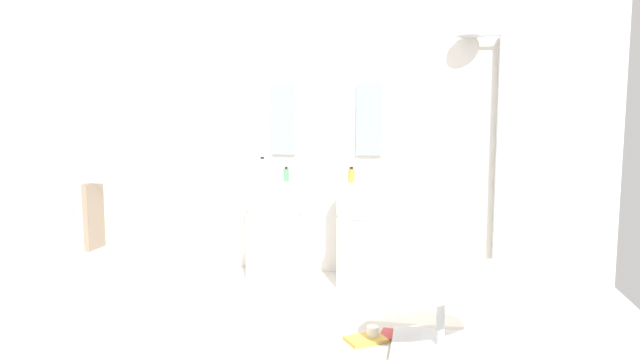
{
  "coord_description": "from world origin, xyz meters",
  "views": [
    {
      "loc": [
        0.87,
        -3.17,
        1.38
      ],
      "look_at": [
        0.15,
        0.55,
        0.95
      ],
      "focal_mm": 31.14,
      "sensor_mm": 36.0,
      "label": 1
    }
  ],
  "objects_px": {
    "pedestal_sink_right": "(365,230)",
    "magazine_charcoal": "(419,339)",
    "shower_column": "(503,154)",
    "soap_bottle_white": "(262,169)",
    "magazine_ochre": "(366,340)",
    "soap_bottle_amber": "(351,175)",
    "towel_rack": "(91,219)",
    "coffee_mug": "(373,333)",
    "soap_bottle_green": "(286,175)",
    "pedestal_sink_left": "(276,227)",
    "magazine_red": "(400,336)",
    "lounge_chair": "(441,296)"
  },
  "relations": [
    {
      "from": "lounge_chair",
      "to": "soap_bottle_amber",
      "type": "distance_m",
      "value": 1.54
    },
    {
      "from": "magazine_red",
      "to": "soap_bottle_green",
      "type": "bearing_deg",
      "value": 141.17
    },
    {
      "from": "magazine_charcoal",
      "to": "coffee_mug",
      "type": "relative_size",
      "value": 2.98
    },
    {
      "from": "pedestal_sink_left",
      "to": "towel_rack",
      "type": "bearing_deg",
      "value": -146.19
    },
    {
      "from": "pedestal_sink_right",
      "to": "coffee_mug",
      "type": "distance_m",
      "value": 1.25
    },
    {
      "from": "magazine_red",
      "to": "coffee_mug",
      "type": "bearing_deg",
      "value": -153.47
    },
    {
      "from": "lounge_chair",
      "to": "magazine_charcoal",
      "type": "xyz_separation_m",
      "value": [
        -0.12,
        0.15,
        -0.33
      ]
    },
    {
      "from": "pedestal_sink_right",
      "to": "shower_column",
      "type": "height_order",
      "value": "shower_column"
    },
    {
      "from": "pedestal_sink_right",
      "to": "magazine_charcoal",
      "type": "distance_m",
      "value": 1.31
    },
    {
      "from": "pedestal_sink_right",
      "to": "shower_column",
      "type": "xyz_separation_m",
      "value": [
        1.1,
        0.22,
        0.62
      ]
    },
    {
      "from": "towel_rack",
      "to": "magazine_ochre",
      "type": "height_order",
      "value": "towel_rack"
    },
    {
      "from": "towel_rack",
      "to": "soap_bottle_green",
      "type": "height_order",
      "value": "soap_bottle_green"
    },
    {
      "from": "soap_bottle_green",
      "to": "shower_column",
      "type": "bearing_deg",
      "value": 10.1
    },
    {
      "from": "pedestal_sink_right",
      "to": "magazine_red",
      "type": "bearing_deg",
      "value": -72.45
    },
    {
      "from": "pedestal_sink_left",
      "to": "magazine_charcoal",
      "type": "xyz_separation_m",
      "value": [
        1.22,
        -1.15,
        -0.43
      ]
    },
    {
      "from": "magazine_charcoal",
      "to": "towel_rack",
      "type": "bearing_deg",
      "value": -161.37
    },
    {
      "from": "shower_column",
      "to": "magazine_charcoal",
      "type": "xyz_separation_m",
      "value": [
        -0.63,
        -1.37,
        -1.06
      ]
    },
    {
      "from": "soap_bottle_amber",
      "to": "towel_rack",
      "type": "bearing_deg",
      "value": -157.66
    },
    {
      "from": "magazine_ochre",
      "to": "soap_bottle_green",
      "type": "bearing_deg",
      "value": 89.96
    },
    {
      "from": "soap_bottle_amber",
      "to": "soap_bottle_green",
      "type": "relative_size",
      "value": 1.04
    },
    {
      "from": "pedestal_sink_right",
      "to": "shower_column",
      "type": "distance_m",
      "value": 1.28
    },
    {
      "from": "pedestal_sink_left",
      "to": "lounge_chair",
      "type": "bearing_deg",
      "value": -43.88
    },
    {
      "from": "pedestal_sink_right",
      "to": "magazine_charcoal",
      "type": "xyz_separation_m",
      "value": [
        0.47,
        -1.15,
        -0.43
      ]
    },
    {
      "from": "pedestal_sink_left",
      "to": "soap_bottle_white",
      "type": "distance_m",
      "value": 0.5
    },
    {
      "from": "lounge_chair",
      "to": "soap_bottle_amber",
      "type": "relative_size",
      "value": 8.59
    },
    {
      "from": "pedestal_sink_right",
      "to": "soap_bottle_amber",
      "type": "bearing_deg",
      "value": -157.58
    },
    {
      "from": "magazine_red",
      "to": "soap_bottle_amber",
      "type": "relative_size",
      "value": 1.92
    },
    {
      "from": "coffee_mug",
      "to": "soap_bottle_green",
      "type": "bearing_deg",
      "value": 127.36
    },
    {
      "from": "towel_rack",
      "to": "soap_bottle_amber",
      "type": "bearing_deg",
      "value": 22.34
    },
    {
      "from": "lounge_chair",
      "to": "magazine_ochre",
      "type": "height_order",
      "value": "lounge_chair"
    },
    {
      "from": "towel_rack",
      "to": "soap_bottle_white",
      "type": "relative_size",
      "value": 4.79
    },
    {
      "from": "pedestal_sink_left",
      "to": "magazine_red",
      "type": "bearing_deg",
      "value": -45.0
    },
    {
      "from": "lounge_chair",
      "to": "shower_column",
      "type": "bearing_deg",
      "value": 71.44
    },
    {
      "from": "towel_rack",
      "to": "soap_bottle_amber",
      "type": "relative_size",
      "value": 7.39
    },
    {
      "from": "shower_column",
      "to": "soap_bottle_white",
      "type": "distance_m",
      "value": 1.98
    },
    {
      "from": "pedestal_sink_right",
      "to": "shower_column",
      "type": "bearing_deg",
      "value": 11.38
    },
    {
      "from": "towel_rack",
      "to": "magazine_ochre",
      "type": "xyz_separation_m",
      "value": [
        2.11,
        -0.41,
        -0.61
      ]
    },
    {
      "from": "magazine_ochre",
      "to": "magazine_red",
      "type": "xyz_separation_m",
      "value": [
        0.21,
        0.1,
        -0.0
      ]
    },
    {
      "from": "pedestal_sink_right",
      "to": "soap_bottle_green",
      "type": "distance_m",
      "value": 0.79
    },
    {
      "from": "shower_column",
      "to": "magazine_ochre",
      "type": "relative_size",
      "value": 8.68
    },
    {
      "from": "magazine_red",
      "to": "soap_bottle_white",
      "type": "distance_m",
      "value": 1.88
    },
    {
      "from": "magazine_ochre",
      "to": "lounge_chair",
      "type": "bearing_deg",
      "value": -45.57
    },
    {
      "from": "magazine_red",
      "to": "soap_bottle_amber",
      "type": "distance_m",
      "value": 1.46
    },
    {
      "from": "pedestal_sink_left",
      "to": "pedestal_sink_right",
      "type": "height_order",
      "value": "same"
    },
    {
      "from": "soap_bottle_white",
      "to": "towel_rack",
      "type": "bearing_deg",
      "value": -144.07
    },
    {
      "from": "pedestal_sink_right",
      "to": "pedestal_sink_left",
      "type": "bearing_deg",
      "value": 180.0
    },
    {
      "from": "shower_column",
      "to": "coffee_mug",
      "type": "xyz_separation_m",
      "value": [
        -0.92,
        -1.39,
        -1.03
      ]
    },
    {
      "from": "magazine_charcoal",
      "to": "pedestal_sink_left",
      "type": "bearing_deg",
      "value": 163.47
    },
    {
      "from": "magazine_ochre",
      "to": "coffee_mug",
      "type": "xyz_separation_m",
      "value": [
        0.04,
        0.04,
        0.03
      ]
    },
    {
      "from": "magazine_ochre",
      "to": "soap_bottle_amber",
      "type": "bearing_deg",
      "value": 67.26
    }
  ]
}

